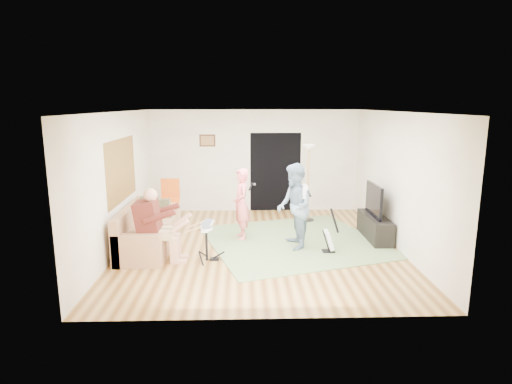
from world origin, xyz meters
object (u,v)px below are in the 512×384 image
(tv_cabinet, at_px, (375,227))
(sofa, at_px, (144,235))
(guitar_spare, at_px, (329,240))
(dining_chair, at_px, (170,208))
(guitarist, at_px, (294,207))
(singer, at_px, (241,204))
(drum_kit, at_px, (207,244))
(torchiere_lamp, at_px, (308,169))
(television, at_px, (374,200))

(tv_cabinet, bearing_deg, sofa, -173.52)
(guitar_spare, distance_m, dining_chair, 4.01)
(guitarist, bearing_deg, dining_chair, -128.11)
(sofa, xyz_separation_m, singer, (1.94, 0.63, 0.47))
(drum_kit, distance_m, guitarist, 1.89)
(drum_kit, bearing_deg, guitarist, 21.02)
(sofa, height_order, singer, singer)
(singer, height_order, torchiere_lamp, torchiere_lamp)
(torchiere_lamp, height_order, television, torchiere_lamp)
(dining_chair, height_order, tv_cabinet, dining_chair)
(singer, xyz_separation_m, guitar_spare, (1.71, -0.92, -0.51))
(guitarist, relative_size, tv_cabinet, 1.22)
(drum_kit, distance_m, television, 3.69)
(dining_chair, distance_m, tv_cabinet, 4.74)
(sofa, relative_size, torchiere_lamp, 1.13)
(television, bearing_deg, sofa, -173.45)
(dining_chair, bearing_deg, torchiere_lamp, 0.37)
(sofa, distance_m, television, 4.81)
(singer, distance_m, guitar_spare, 2.01)
(drum_kit, height_order, torchiere_lamp, torchiere_lamp)
(guitar_spare, bearing_deg, dining_chair, 148.40)
(singer, bearing_deg, tv_cabinet, 76.07)
(sofa, bearing_deg, tv_cabinet, 6.48)
(sofa, relative_size, guitar_spare, 2.40)
(guitarist, relative_size, torchiere_lamp, 0.91)
(singer, bearing_deg, guitarist, 46.83)
(dining_chair, bearing_deg, television, -18.59)
(drum_kit, relative_size, television, 0.72)
(sofa, height_order, dining_chair, dining_chair)
(guitar_spare, xyz_separation_m, television, (1.10, 0.83, 0.60))
(drum_kit, height_order, television, television)
(guitar_spare, xyz_separation_m, tv_cabinet, (1.15, 0.83, -0.00))
(tv_cabinet, relative_size, television, 1.41)
(sofa, distance_m, torchiere_lamp, 4.21)
(guitar_spare, bearing_deg, drum_kit, -171.17)
(sofa, distance_m, guitarist, 3.04)
(torchiere_lamp, relative_size, dining_chair, 1.74)
(torchiere_lamp, distance_m, tv_cabinet, 2.18)
(sofa, height_order, guitarist, guitarist)
(guitar_spare, bearing_deg, sofa, 175.53)
(drum_kit, height_order, guitar_spare, guitar_spare)
(guitarist, bearing_deg, guitar_spare, 61.79)
(torchiere_lamp, relative_size, tv_cabinet, 1.35)
(torchiere_lamp, bearing_deg, television, -50.90)
(singer, bearing_deg, drum_kit, -38.65)
(drum_kit, relative_size, dining_chair, 0.66)
(torchiere_lamp, bearing_deg, sofa, -150.60)
(torchiere_lamp, bearing_deg, guitarist, -105.89)
(guitar_spare, relative_size, tv_cabinet, 0.63)
(television, bearing_deg, dining_chair, 164.26)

